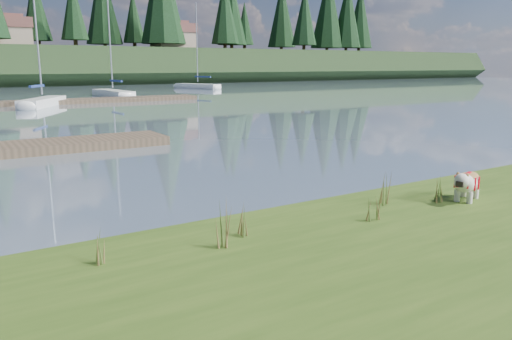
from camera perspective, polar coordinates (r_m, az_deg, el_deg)
bulldog at (r=9.90m, az=23.00°, el=-1.20°), size 0.97×0.62×0.57m
dock_far at (r=38.83m, az=-25.23°, el=6.93°), size 26.00×2.20×0.30m
sailboat_bg_2 at (r=37.72m, az=-22.90°, el=7.29°), size 4.32×6.30×9.96m
sailboat_bg_3 at (r=47.11m, az=-16.32°, el=8.49°), size 2.03×7.63×11.13m
sailboat_bg_5 at (r=60.42m, az=-7.09°, el=9.53°), size 3.81×6.84×9.91m
weed_0 at (r=6.83m, az=-3.81°, el=-6.35°), size 0.17×0.14×0.72m
weed_1 at (r=7.30m, az=-0.92°, el=-5.86°), size 0.17×0.14×0.50m
weed_2 at (r=9.17m, az=14.45°, el=-2.28°), size 0.17×0.14×0.60m
weed_3 at (r=6.59m, az=-17.01°, el=-8.32°), size 0.17×0.14×0.53m
weed_4 at (r=8.17m, az=13.19°, el=-4.20°), size 0.17×0.14×0.51m
weed_5 at (r=9.62m, az=19.91°, el=-2.16°), size 0.17×0.14×0.52m
mud_lip at (r=7.86m, az=-10.01°, el=-8.53°), size 60.00×0.50×0.14m
conifer_5 at (r=80.83m, az=-20.17°, el=16.97°), size 3.96×3.96×10.35m
conifer_7 at (r=91.65m, az=-2.83°, el=17.84°), size 5.28×5.28×13.20m
conifer_8 at (r=95.39m, az=5.56°, el=17.16°), size 4.62×4.62×11.77m
conifer_9 at (r=106.09m, az=10.38°, el=17.23°), size 5.94×5.94×14.62m
house_1 at (r=80.06m, az=-26.62°, el=13.98°), size 6.30×5.30×4.65m
house_2 at (r=84.20m, az=-9.49°, el=14.89°), size 6.30×5.30×4.65m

